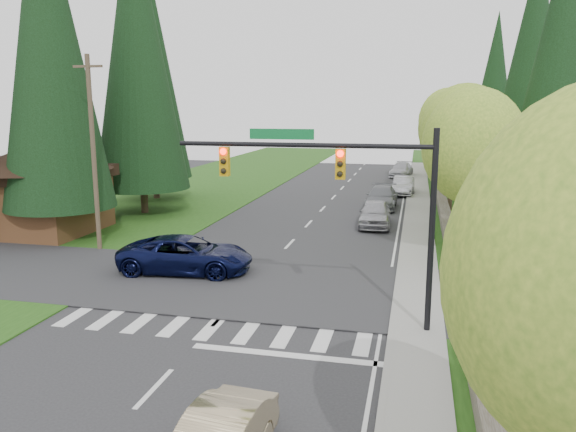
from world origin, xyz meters
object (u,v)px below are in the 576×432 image
(parked_car_b, at_px, (382,197))
(parked_car_e, at_px, (401,170))
(parked_car_d, at_px, (404,185))
(parked_car_a, at_px, (375,213))
(parked_car_c, at_px, (403,186))
(suv_navy, at_px, (186,255))

(parked_car_b, relative_size, parked_car_e, 1.05)
(parked_car_d, bearing_deg, parked_car_e, 86.78)
(parked_car_a, distance_m, parked_car_b, 6.71)
(parked_car_a, bearing_deg, parked_car_e, 85.69)
(parked_car_c, distance_m, parked_car_d, 1.23)
(suv_navy, distance_m, parked_car_c, 27.09)
(parked_car_e, bearing_deg, parked_car_a, -85.07)
(parked_car_a, distance_m, parked_car_c, 13.58)
(parked_car_c, relative_size, parked_car_d, 1.18)
(suv_navy, distance_m, parked_car_b, 20.23)
(parked_car_a, bearing_deg, parked_car_b, 87.56)
(suv_navy, relative_size, parked_car_c, 1.29)
(parked_car_d, relative_size, parked_car_e, 0.78)
(parked_car_a, height_order, parked_car_e, parked_car_a)
(parked_car_b, bearing_deg, parked_car_c, 79.22)
(suv_navy, distance_m, parked_car_a, 14.24)
(parked_car_b, bearing_deg, parked_car_a, -89.15)
(parked_car_b, bearing_deg, parked_car_d, 80.96)
(parked_car_a, relative_size, parked_car_e, 0.94)
(suv_navy, height_order, parked_car_d, suv_navy)
(suv_navy, relative_size, parked_car_e, 1.18)
(parked_car_d, height_order, parked_car_e, parked_car_e)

